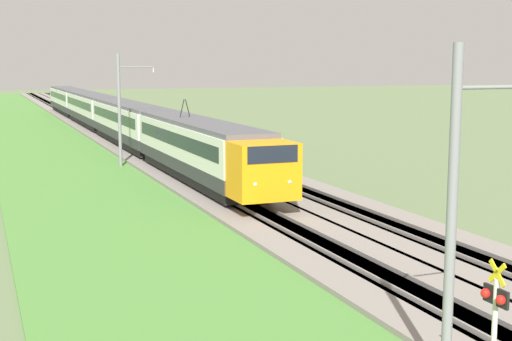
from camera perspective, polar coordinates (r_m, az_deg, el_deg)
The scene contains 9 objects.
ballast_main at distance 59.40m, azimuth -9.74°, elevation 1.73°, with size 240.00×4.40×0.30m.
ballast_adjacent at distance 60.38m, azimuth -5.85°, elevation 1.91°, with size 240.00×4.40×0.30m.
track_main at distance 59.40m, azimuth -9.74°, elevation 1.73°, with size 240.00×1.57×0.45m.
track_adjacent at distance 60.37m, azimuth -5.85°, elevation 1.92°, with size 240.00×1.57×0.45m.
grass_verge at distance 58.58m, azimuth -14.86°, elevation 1.38°, with size 240.00×11.40×0.12m.
passenger_train at distance 71.12m, azimuth -11.79°, elevation 4.49°, with size 82.79×2.98×4.90m.
crossing_signal_aux at distance 15.12m, azimuth 18.50°, elevation -11.49°, with size 0.70×0.23×3.22m.
catenary_mast_near at distance 15.26m, azimuth 15.58°, elevation -3.74°, with size 0.22×2.56×7.44m.
catenary_mast_mid at distance 49.15m, azimuth -10.81°, elevation 4.83°, with size 0.22×2.56×7.73m.
Camera 1 is at (-7.79, 11.89, 7.00)m, focal length 50.00 mm.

